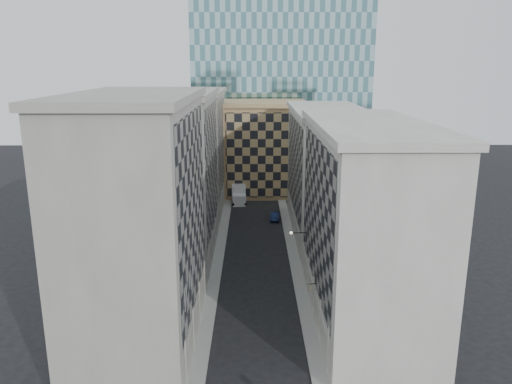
{
  "coord_description": "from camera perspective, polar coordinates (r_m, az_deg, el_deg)",
  "views": [
    {
      "loc": [
        -0.46,
        -33.4,
        26.18
      ],
      "look_at": [
        -0.14,
        13.98,
        13.93
      ],
      "focal_mm": 35.0,
      "sensor_mm": 36.0,
      "label": 1
    }
  ],
  "objects": [
    {
      "name": "bldg_left_b",
      "position": [
        68.83,
        -9.09,
        1.85
      ],
      "size": [
        10.8,
        22.8,
        22.7
      ],
      "color": "gray",
      "rests_on": "ground"
    },
    {
      "name": "bldg_right_a",
      "position": [
        52.18,
        12.21,
        -3.54
      ],
      "size": [
        10.8,
        26.8,
        20.7
      ],
      "color": "#B4B0A5",
      "rests_on": "ground"
    },
    {
      "name": "church_tower",
      "position": [
        115.4,
        -0.16,
        14.88
      ],
      "size": [
        7.2,
        7.2,
        51.5
      ],
      "color": "#2A2620",
      "rests_on": "ground"
    },
    {
      "name": "bldg_left_a",
      "position": [
        47.81,
        -12.98,
        -3.36
      ],
      "size": [
        10.8,
        22.8,
        23.7
      ],
      "color": "gray",
      "rests_on": "ground"
    },
    {
      "name": "bldg_right_b",
      "position": [
        77.98,
        8.0,
        2.27
      ],
      "size": [
        10.8,
        28.8,
        19.7
      ],
      "color": "#B4B0A5",
      "rests_on": "ground"
    },
    {
      "name": "shop_sign",
      "position": [
        52.5,
        6.18,
        -10.79
      ],
      "size": [
        0.89,
        0.78,
        0.87
      ],
      "rotation": [
        0.0,
        0.0,
        0.13
      ],
      "color": "black",
      "rests_on": "ground"
    },
    {
      "name": "box_truck",
      "position": [
        96.72,
        -2.0,
        -0.27
      ],
      "size": [
        3.04,
        6.58,
        3.52
      ],
      "rotation": [
        0.0,
        0.0,
        0.07
      ],
      "color": "silver",
      "rests_on": "ground"
    },
    {
      "name": "flagpoles_left",
      "position": [
        43.73,
        -7.62,
        -10.2
      ],
      "size": [
        0.1,
        6.33,
        2.33
      ],
      "color": "gray",
      "rests_on": "ground"
    },
    {
      "name": "dark_car",
      "position": [
        85.87,
        2.16,
        -2.79
      ],
      "size": [
        1.69,
        4.17,
        1.35
      ],
      "primitive_type": "imported",
      "rotation": [
        0.0,
        0.0,
        -0.06
      ],
      "color": "#101C3D",
      "rests_on": "ground"
    },
    {
      "name": "bldg_left_c",
      "position": [
        90.33,
        -7.03,
        4.6
      ],
      "size": [
        10.8,
        22.8,
        21.7
      ],
      "color": "gray",
      "rests_on": "ground"
    },
    {
      "name": "sidewalk_east",
      "position": [
        68.8,
        4.45,
        -7.85
      ],
      "size": [
        1.5,
        100.0,
        0.15
      ],
      "primitive_type": "cube",
      "color": "gray",
      "rests_on": "ground"
    },
    {
      "name": "tan_block",
      "position": [
        102.7,
        1.0,
        5.11
      ],
      "size": [
        16.8,
        14.8,
        18.8
      ],
      "color": "tan",
      "rests_on": "ground"
    },
    {
      "name": "bracket_lamp",
      "position": [
        60.97,
        4.2,
        -4.67
      ],
      "size": [
        1.98,
        0.36,
        0.36
      ],
      "color": "black",
      "rests_on": "ground"
    },
    {
      "name": "sidewalk_west",
      "position": [
        68.73,
        -4.39,
        -7.87
      ],
      "size": [
        1.5,
        100.0,
        0.15
      ],
      "primitive_type": "cube",
      "color": "gray",
      "rests_on": "ground"
    }
  ]
}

